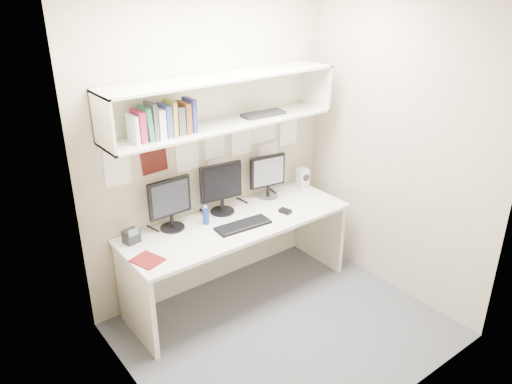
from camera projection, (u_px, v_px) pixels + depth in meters
floor at (285, 330)px, 4.03m from camera, size 2.40×2.00×0.01m
wall_back at (212, 146)px, 4.23m from camera, size 2.40×0.02×2.60m
wall_front at (407, 238)px, 2.78m from camera, size 2.40×0.02×2.60m
wall_left at (130, 232)px, 2.84m from camera, size 0.02×2.00×2.60m
wall_right at (398, 148)px, 4.17m from camera, size 0.02×2.00×2.60m
desk at (238, 258)px, 4.36m from camera, size 2.00×0.70×0.73m
overhead_hutch at (220, 100)px, 3.96m from camera, size 2.00×0.38×0.40m
pinned_papers at (213, 152)px, 4.25m from camera, size 1.92×0.01×0.48m
monitor_left at (170, 202)px, 3.99m from camera, size 0.37×0.20×0.43m
monitor_center at (221, 186)px, 4.26m from camera, size 0.38×0.21×0.45m
monitor_right at (268, 175)px, 4.55m from camera, size 0.35×0.19×0.41m
keyboard at (243, 225)px, 4.11m from camera, size 0.48×0.20×0.02m
mouse at (285, 211)px, 4.34m from camera, size 0.09×0.12×0.03m
speaker at (302, 178)px, 4.81m from camera, size 0.11×0.11×0.19m
blue_bottle at (206, 215)px, 4.13m from camera, size 0.05×0.05×0.16m
maroon_notebook at (147, 260)px, 3.62m from camera, size 0.23×0.26×0.01m
desk_phone at (131, 236)px, 3.85m from camera, size 0.13×0.12×0.14m
book_stack at (163, 121)px, 3.64m from camera, size 0.50×0.16×0.27m
hutch_tray at (263, 114)px, 4.21m from camera, size 0.39×0.17×0.03m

